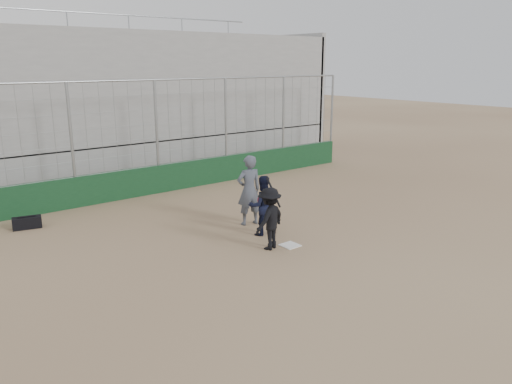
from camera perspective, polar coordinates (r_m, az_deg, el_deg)
ground at (r=12.97m, az=3.90°, el=-6.15°), size 90.00×90.00×0.00m
home_plate at (r=12.97m, az=3.90°, el=-6.10°), size 0.44×0.44×0.02m
backstop at (r=18.27m, az=-11.09°, el=2.89°), size 18.10×0.25×4.04m
bleachers at (r=22.47m, az=-17.37°, el=9.74°), size 20.25×6.70×6.98m
batter_at_plate at (r=12.51m, az=1.56°, el=-3.04°), size 1.15×0.87×1.76m
catcher_crouched at (r=13.57m, az=0.74°, el=-2.67°), size 0.95×0.82×1.12m
umpire at (r=14.35m, az=-0.81°, el=-0.19°), size 0.83×0.63×1.84m
equipment_bag at (r=15.63m, az=-24.70°, el=-3.20°), size 0.83×0.50×0.37m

